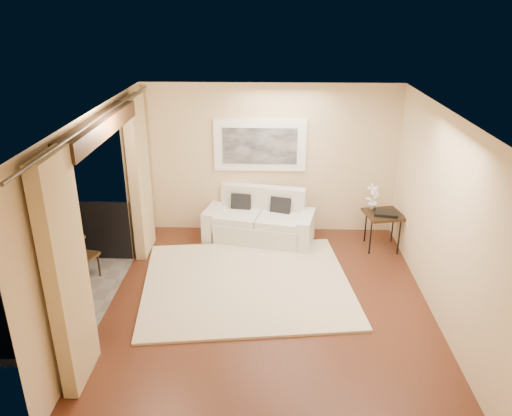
{
  "coord_description": "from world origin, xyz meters",
  "views": [
    {
      "loc": [
        0.0,
        -6.02,
        3.96
      ],
      "look_at": [
        -0.21,
        0.98,
        1.05
      ],
      "focal_mm": 35.0,
      "sensor_mm": 36.0,
      "label": 1
    }
  ],
  "objects_px": {
    "balcony_chair_near": "(45,264)",
    "balcony_chair_far": "(79,253)",
    "sofa": "(260,222)",
    "orchid": "(373,197)",
    "side_table": "(383,216)",
    "ice_bucket": "(46,230)",
    "bistro_table": "(57,246)"
  },
  "relations": [
    {
      "from": "ice_bucket",
      "to": "balcony_chair_near",
      "type": "bearing_deg",
      "value": -72.05
    },
    {
      "from": "bistro_table",
      "to": "balcony_chair_far",
      "type": "distance_m",
      "value": 0.33
    },
    {
      "from": "sofa",
      "to": "ice_bucket",
      "type": "distance_m",
      "value": 3.53
    },
    {
      "from": "bistro_table",
      "to": "side_table",
      "type": "bearing_deg",
      "value": 14.68
    },
    {
      "from": "sofa",
      "to": "bistro_table",
      "type": "height_order",
      "value": "sofa"
    },
    {
      "from": "side_table",
      "to": "bistro_table",
      "type": "relative_size",
      "value": 0.94
    },
    {
      "from": "sofa",
      "to": "bistro_table",
      "type": "xyz_separation_m",
      "value": [
        -2.97,
        -1.63,
        0.3
      ]
    },
    {
      "from": "balcony_chair_far",
      "to": "balcony_chair_near",
      "type": "relative_size",
      "value": 0.93
    },
    {
      "from": "balcony_chair_near",
      "to": "balcony_chair_far",
      "type": "bearing_deg",
      "value": 43.64
    },
    {
      "from": "bistro_table",
      "to": "ice_bucket",
      "type": "relative_size",
      "value": 3.72
    },
    {
      "from": "balcony_chair_near",
      "to": "ice_bucket",
      "type": "height_order",
      "value": "balcony_chair_near"
    },
    {
      "from": "sofa",
      "to": "orchid",
      "type": "bearing_deg",
      "value": 7.27
    },
    {
      "from": "sofa",
      "to": "side_table",
      "type": "relative_size",
      "value": 2.9
    },
    {
      "from": "orchid",
      "to": "bistro_table",
      "type": "distance_m",
      "value": 5.12
    },
    {
      "from": "sofa",
      "to": "orchid",
      "type": "height_order",
      "value": "orchid"
    },
    {
      "from": "side_table",
      "to": "ice_bucket",
      "type": "xyz_separation_m",
      "value": [
        -5.26,
        -1.18,
        0.22
      ]
    },
    {
      "from": "balcony_chair_far",
      "to": "ice_bucket",
      "type": "height_order",
      "value": "ice_bucket"
    },
    {
      "from": "orchid",
      "to": "bistro_table",
      "type": "height_order",
      "value": "orchid"
    },
    {
      "from": "bistro_table",
      "to": "orchid",
      "type": "bearing_deg",
      "value": 16.73
    },
    {
      "from": "sofa",
      "to": "balcony_chair_near",
      "type": "xyz_separation_m",
      "value": [
        -2.99,
        -2.03,
        0.21
      ]
    },
    {
      "from": "sofa",
      "to": "orchid",
      "type": "relative_size",
      "value": 4.24
    },
    {
      "from": "balcony_chair_near",
      "to": "bistro_table",
      "type": "bearing_deg",
      "value": 78.94
    },
    {
      "from": "ice_bucket",
      "to": "sofa",
      "type": "bearing_deg",
      "value": 25.16
    },
    {
      "from": "balcony_chair_far",
      "to": "sofa",
      "type": "bearing_deg",
      "value": -133.62
    },
    {
      "from": "sofa",
      "to": "balcony_chair_far",
      "type": "xyz_separation_m",
      "value": [
        -2.66,
        -1.61,
        0.17
      ]
    },
    {
      "from": "balcony_chair_far",
      "to": "side_table",
      "type": "bearing_deg",
      "value": -149.44
    },
    {
      "from": "ice_bucket",
      "to": "balcony_chair_far",
      "type": "bearing_deg",
      "value": -14.29
    },
    {
      "from": "balcony_chair_far",
      "to": "ice_bucket",
      "type": "bearing_deg",
      "value": 0.91
    },
    {
      "from": "side_table",
      "to": "ice_bucket",
      "type": "bearing_deg",
      "value": -167.34
    },
    {
      "from": "orchid",
      "to": "balcony_chair_far",
      "type": "relative_size",
      "value": 0.55
    },
    {
      "from": "balcony_chair_near",
      "to": "ice_bucket",
      "type": "bearing_deg",
      "value": 99.58
    },
    {
      "from": "side_table",
      "to": "balcony_chair_near",
      "type": "distance_m",
      "value": 5.37
    }
  ]
}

